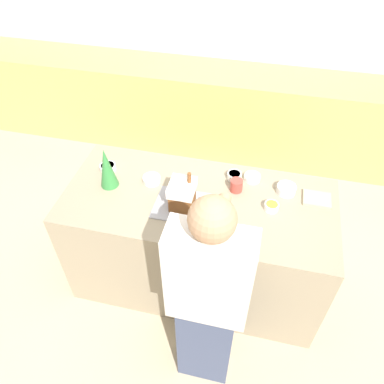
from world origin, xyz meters
The scene contains 16 objects.
ground_plane centered at (0.00, 0.00, 0.00)m, with size 12.00×12.00×0.00m, color #C6B28E.
wall_back centered at (0.00, 2.15, 1.30)m, with size 8.00×0.05×2.60m.
back_cabinet_block centered at (0.00, 1.82, 0.46)m, with size 6.00×0.60×0.93m.
kitchen_island centered at (0.00, 0.00, 0.45)m, with size 1.83×0.82×0.91m.
baking_tray centered at (-0.09, -0.08, 0.91)m, with size 0.36×0.30×0.01m.
gingerbread_house centered at (-0.09, -0.08, 1.02)m, with size 0.16×0.18×0.26m.
decorative_tree centered at (-0.63, 0.01, 1.06)m, with size 0.12×0.12×0.30m.
candy_bowl_front_corner centered at (-0.36, 0.10, 0.93)m, with size 0.12×0.12×0.04m.
candy_bowl_beside_tree centered at (0.33, 0.28, 0.93)m, with size 0.11×0.11×0.04m.
candy_bowl_near_tray_left centered at (-0.71, 0.15, 0.93)m, with size 0.12×0.12×0.04m.
candy_bowl_far_right centered at (0.48, 0.02, 0.93)m, with size 0.09×0.09×0.05m.
candy_bowl_center_rear centered at (0.56, 0.20, 0.94)m, with size 0.13×0.13×0.05m.
candy_bowl_behind_tray centered at (0.20, 0.26, 0.94)m, with size 0.10×0.10×0.05m.
cookbook centered at (0.77, 0.17, 0.92)m, with size 0.18×0.14×0.02m.
mug centered at (0.23, 0.15, 0.95)m, with size 0.08×0.08×0.09m.
person centered at (0.20, -0.69, 0.84)m, with size 0.43×0.53×1.62m.
Camera 1 is at (0.36, -1.72, 2.67)m, focal length 35.00 mm.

